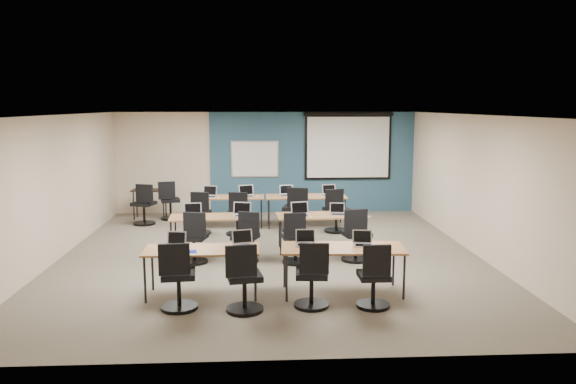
{
  "coord_description": "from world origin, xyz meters",
  "views": [
    {
      "loc": [
        -0.23,
        -10.53,
        2.88
      ],
      "look_at": [
        0.37,
        0.4,
        1.18
      ],
      "focal_mm": 35.0,
      "sensor_mm": 36.0,
      "label": 1
    }
  ],
  "objects": [
    {
      "name": "wall_back",
      "position": [
        0.0,
        4.5,
        1.35
      ],
      "size": [
        8.0,
        0.04,
        2.7
      ],
      "primitive_type": "cube",
      "color": "beige",
      "rests_on": "ground"
    },
    {
      "name": "wall_left",
      "position": [
        -4.0,
        0.0,
        1.35
      ],
      "size": [
        0.04,
        9.0,
        2.7
      ],
      "primitive_type": "cube",
      "color": "beige",
      "rests_on": "ground"
    },
    {
      "name": "laptop_10",
      "position": [
        0.46,
        2.76,
        0.79
      ],
      "size": [
        0.32,
        0.27,
        0.25
      ],
      "rotation": [
        0.0,
        0.0,
        0.11
      ],
      "color": "silver",
      "rests_on": "training_table_back_right"
    },
    {
      "name": "training_table_front_left",
      "position": [
        -1.08,
        -2.22,
        0.68
      ],
      "size": [
        1.73,
        0.72,
        0.73
      ],
      "rotation": [
        0.0,
        0.0,
        0.01
      ],
      "color": "olive",
      "rests_on": "floor"
    },
    {
      "name": "mouse_2",
      "position": [
        0.71,
        -2.3,
        0.74
      ],
      "size": [
        0.07,
        0.1,
        0.03
      ],
      "primitive_type": "ellipsoid",
      "rotation": [
        0.0,
        0.0,
        0.17
      ],
      "color": "white",
      "rests_on": "training_table_front_right"
    },
    {
      "name": "wall_right",
      "position": [
        4.0,
        0.0,
        1.35
      ],
      "size": [
        0.04,
        9.0,
        2.7
      ],
      "primitive_type": "cube",
      "color": "beige",
      "rests_on": "ground"
    },
    {
      "name": "task_chair_1",
      "position": [
        -0.43,
        -2.98,
        0.42
      ],
      "size": [
        0.53,
        0.53,
        1.01
      ],
      "rotation": [
        0.0,
        0.0,
        0.17
      ],
      "color": "black",
      "rests_on": "floor"
    },
    {
      "name": "task_chair_8",
      "position": [
        -1.54,
        1.91,
        0.41
      ],
      "size": [
        0.5,
        0.5,
        0.98
      ],
      "rotation": [
        0.0,
        0.0,
        -0.18
      ],
      "color": "black",
      "rests_on": "floor"
    },
    {
      "name": "ceiling",
      "position": [
        0.0,
        0.0,
        2.7
      ],
      "size": [
        8.0,
        9.0,
        0.02
      ],
      "primitive_type": "cube",
      "color": "white",
      "rests_on": "ground"
    },
    {
      "name": "utility_table",
      "position": [
        -3.0,
        3.8,
        0.65
      ],
      "size": [
        0.87,
        0.48,
        0.75
      ],
      "rotation": [
        0.0,
        0.0,
        -0.05
      ],
      "color": "black",
      "rests_on": "floor"
    },
    {
      "name": "task_chair_11",
      "position": [
        1.55,
        1.94,
        0.42
      ],
      "size": [
        0.57,
        0.54,
        1.02
      ],
      "rotation": [
        0.0,
        0.0,
        0.36
      ],
      "color": "black",
      "rests_on": "floor"
    },
    {
      "name": "whiteboard",
      "position": [
        -0.3,
        4.43,
        1.45
      ],
      "size": [
        1.28,
        0.03,
        0.98
      ],
      "color": "#AFB1B3",
      "rests_on": "wall_back"
    },
    {
      "name": "snack_bowl",
      "position": [
        -0.39,
        -2.43,
        0.76
      ],
      "size": [
        0.24,
        0.24,
        0.06
      ],
      "primitive_type": "imported",
      "rotation": [
        0.0,
        0.0,
        0.05
      ],
      "color": "olive",
      "rests_on": "training_table_front_left"
    },
    {
      "name": "training_table_front_right",
      "position": [
        1.06,
        -2.24,
        0.69
      ],
      "size": [
        1.88,
        0.78,
        0.73
      ],
      "rotation": [
        0.0,
        0.0,
        -0.05
      ],
      "color": "olive",
      "rests_on": "floor"
    },
    {
      "name": "mouse_0",
      "position": [
        -1.28,
        -2.24,
        0.74
      ],
      "size": [
        0.06,
        0.09,
        0.03
      ],
      "primitive_type": "ellipsoid",
      "rotation": [
        0.0,
        0.0,
        -0.1
      ],
      "color": "white",
      "rests_on": "training_table_front_left"
    },
    {
      "name": "task_chair_6",
      "position": [
        0.45,
        -0.58,
        0.4
      ],
      "size": [
        0.49,
        0.49,
        0.98
      ],
      "rotation": [
        0.0,
        0.0,
        0.13
      ],
      "color": "black",
      "rests_on": "floor"
    },
    {
      "name": "training_table_back_right",
      "position": [
        0.92,
        2.68,
        0.69
      ],
      "size": [
        1.91,
        0.8,
        0.73
      ],
      "rotation": [
        0.0,
        0.0,
        0.0
      ],
      "color": "#986A3D",
      "rests_on": "floor"
    },
    {
      "name": "training_table_mid_left",
      "position": [
        -1.11,
        0.31,
        0.68
      ],
      "size": [
        1.68,
        0.7,
        0.73
      ],
      "rotation": [
        0.0,
        0.0,
        0.06
      ],
      "color": "#A87332",
      "rests_on": "floor"
    },
    {
      "name": "task_chair_9",
      "position": [
        -0.68,
        1.77,
        0.41
      ],
      "size": [
        0.51,
        0.51,
        0.99
      ],
      "rotation": [
        0.0,
        0.0,
        -0.15
      ],
      "color": "black",
      "rests_on": "floor"
    },
    {
      "name": "task_chair_7",
      "position": [
        1.58,
        -0.47,
        0.42
      ],
      "size": [
        0.54,
        0.54,
        1.02
      ],
      "rotation": [
        0.0,
        0.0,
        0.21
      ],
      "color": "black",
      "rests_on": "floor"
    },
    {
      "name": "mouse_8",
      "position": [
        -1.16,
        2.47,
        0.74
      ],
      "size": [
        0.08,
        0.11,
        0.04
      ],
      "primitive_type": "ellipsoid",
      "rotation": [
        0.0,
        0.0,
        -0.17
      ],
      "color": "white",
      "rests_on": "training_table_back_left"
    },
    {
      "name": "laptop_8",
      "position": [
        -1.37,
        2.65,
        0.79
      ],
      "size": [
        0.35,
        0.29,
        0.26
      ],
      "rotation": [
        0.0,
        0.0,
        -0.31
      ],
      "color": "silver",
      "rests_on": "training_table_back_left"
    },
    {
      "name": "task_chair_5",
      "position": [
        -0.45,
        -0.43,
        0.4
      ],
      "size": [
        0.51,
        0.49,
        0.97
      ],
      "rotation": [
        0.0,
        0.0,
        -0.37
      ],
      "color": "black",
      "rests_on": "floor"
    },
    {
      "name": "training_table_mid_right",
      "position": [
        1.04,
        0.34,
        0.68
      ],
      "size": [
        1.79,
        0.75,
        0.73
      ],
      "rotation": [
        0.0,
        0.0,
        0.07
      ],
      "color": "#9E623E",
      "rests_on": "floor"
    },
    {
      "name": "laptop_0",
      "position": [
        -1.49,
        -2.09,
        0.79
      ],
      "size": [
        0.3,
        0.26,
        0.23
      ],
      "rotation": [
        0.0,
        0.0,
        -0.19
      ],
      "color": "#A3A4AF",
      "rests_on": "training_table_front_left"
    },
    {
      "name": "training_table_back_left",
      "position": [
        -0.93,
        2.69,
        0.68
      ],
      "size": [
        1.69,
        0.71,
        0.73
      ],
      "rotation": [
        0.0,
        0.0,
        -0.02
      ],
      "color": "brown",
      "rests_on": "floor"
    },
    {
      "name": "projector_screen",
      "position": [
        2.2,
        4.41,
        1.89
      ],
      "size": [
        2.4,
        0.1,
        1.82
      ],
      "color": "black",
      "rests_on": "wall_back"
    },
    {
      "name": "spare_chair_b",
      "position": [
        -2.98,
        3.0,
        0.42
      ],
      "size": [
        0.55,
        0.54,
        1.02
      ],
      "rotation": [
        0.0,
        0.0,
        -0.32
      ],
      "color": "black",
      "rests_on": "floor"
    },
    {
      "name": "blue_mousepad",
      "position": [
        -1.25,
        -2.39,
        0.73
      ],
      "size": [
        0.24,
        0.21,
        0.01
      ],
      "primitive_type": "cube",
      "rotation": [
        0.0,
        0.0,
        0.14
      ],
      "color": "navy",
      "rests_on": "training_table_front_left"
    },
    {
      "name": "laptop_3",
      "position": [
        1.39,
        -2.15,
        0.79
      ],
      "size": [
        0.3,
        0.26,
        0.23
      ],
      "rotation": [
        0.0,
        0.0,
        -0.14
      ],
      "color": "#B0B0B0",
      "rests_on": "training_table_front_right"
    },
    {
      "name": "laptop_2",
      "position": [
        0.51,
        -2.07,
        0.79
      ],
      "size": [
        0.31,
        0.26,
        0.24
      ],
      "rotation": [
        0.0,
        0.0,
        -0.03
      ],
      "color": "silver",
      "rests_on": "training_table_front_right"
    },
    {
      "name": "mouse_11",
      "position": [
        1.67,
        2.55,
        0.74
      ],
      "size": [
        0.09,
        0.12,
        0.04
      ],
      "primitive_type": "ellipsoid",
      "rotation": [
        0.0,
        0.0,
        0.26
      ],
      "color": "white",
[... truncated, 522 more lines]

